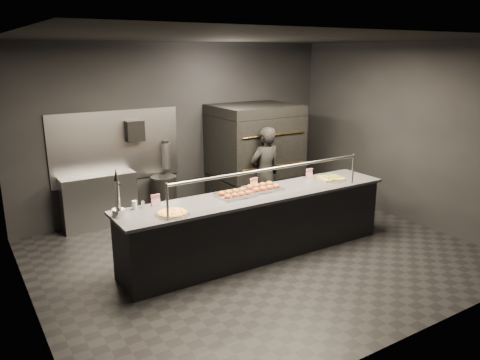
% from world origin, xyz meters
% --- Properties ---
extents(room, '(6.04, 6.00, 3.00)m').
position_xyz_m(room, '(-0.02, 0.05, 1.50)').
color(room, black).
rests_on(room, ground).
extents(service_counter, '(4.10, 0.78, 1.37)m').
position_xyz_m(service_counter, '(0.00, -0.00, 0.46)').
color(service_counter, black).
rests_on(service_counter, ground).
extents(pizza_oven, '(1.50, 1.23, 1.91)m').
position_xyz_m(pizza_oven, '(1.20, 1.90, 0.97)').
color(pizza_oven, black).
rests_on(pizza_oven, ground).
extents(prep_shelf, '(1.20, 0.35, 0.90)m').
position_xyz_m(prep_shelf, '(-1.60, 2.32, 0.45)').
color(prep_shelf, '#99999E').
rests_on(prep_shelf, ground).
extents(towel_dispenser, '(0.30, 0.20, 0.35)m').
position_xyz_m(towel_dispenser, '(-0.90, 2.39, 1.55)').
color(towel_dispenser, black).
rests_on(towel_dispenser, room).
extents(fire_extinguisher, '(0.14, 0.14, 0.51)m').
position_xyz_m(fire_extinguisher, '(-0.35, 2.40, 1.06)').
color(fire_extinguisher, '#B2B2B7').
rests_on(fire_extinguisher, room).
extents(beer_tap, '(0.15, 0.22, 0.59)m').
position_xyz_m(beer_tap, '(-1.95, 0.13, 1.09)').
color(beer_tap, silver).
rests_on(beer_tap, service_counter).
extents(round_pizza, '(0.42, 0.42, 0.03)m').
position_xyz_m(round_pizza, '(-1.38, -0.15, 0.94)').
color(round_pizza, silver).
rests_on(round_pizza, service_counter).
extents(slider_tray_a, '(0.52, 0.41, 0.08)m').
position_xyz_m(slider_tray_a, '(-0.34, 0.08, 0.95)').
color(slider_tray_a, silver).
rests_on(slider_tray_a, service_counter).
extents(slider_tray_b, '(0.54, 0.42, 0.08)m').
position_xyz_m(slider_tray_b, '(0.16, 0.13, 0.95)').
color(slider_tray_b, silver).
rests_on(slider_tray_b, service_counter).
extents(square_pizza, '(0.44, 0.44, 0.05)m').
position_xyz_m(square_pizza, '(1.38, 0.03, 0.94)').
color(square_pizza, silver).
rests_on(square_pizza, service_counter).
extents(condiment_jar, '(0.17, 0.07, 0.11)m').
position_xyz_m(condiment_jar, '(-1.67, 0.28, 0.97)').
color(condiment_jar, silver).
rests_on(condiment_jar, service_counter).
extents(tent_cards, '(2.69, 0.04, 0.15)m').
position_xyz_m(tent_cards, '(-0.05, 0.28, 1.00)').
color(tent_cards, white).
rests_on(tent_cards, service_counter).
extents(trash_bin, '(0.44, 0.44, 0.74)m').
position_xyz_m(trash_bin, '(-0.49, 2.22, 0.37)').
color(trash_bin, black).
rests_on(trash_bin, ground).
extents(worker, '(0.60, 0.40, 1.62)m').
position_xyz_m(worker, '(0.95, 1.20, 0.81)').
color(worker, black).
rests_on(worker, ground).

